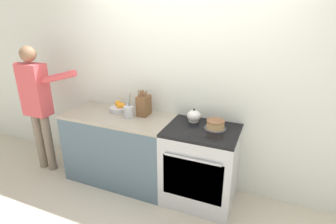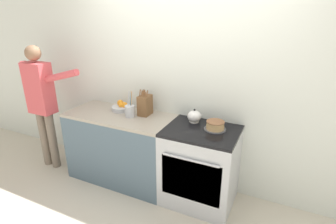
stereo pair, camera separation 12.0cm
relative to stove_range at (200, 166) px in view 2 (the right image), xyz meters
name	(u,v)px [view 2 (the right image)]	position (x,y,z in m)	size (l,w,h in m)	color
ground_plane	(161,207)	(-0.33, -0.31, -0.45)	(16.00, 16.00, 0.00)	beige
wall_back	(185,82)	(-0.33, 0.33, 0.85)	(8.00, 0.04, 2.60)	silver
counter_cabinet	(122,147)	(-1.05, 0.00, 0.00)	(1.33, 0.62, 0.89)	#4C6070
stove_range	(200,166)	(0.00, 0.00, 0.00)	(0.78, 0.66, 0.89)	#B7BABF
layer_cake	(215,126)	(0.12, 0.07, 0.49)	(0.23, 0.23, 0.10)	#4C4C51
tea_kettle	(194,116)	(-0.15, 0.17, 0.51)	(0.19, 0.15, 0.16)	white
knife_block	(145,105)	(-0.76, 0.13, 0.57)	(0.12, 0.18, 0.32)	brown
utensil_crock	(130,111)	(-0.89, 0.00, 0.52)	(0.12, 0.12, 0.31)	#B7BABF
fruit_bowl	(121,107)	(-1.11, 0.14, 0.49)	(0.24, 0.24, 0.11)	#B7BABF
person_baker	(41,98)	(-2.13, -0.19, 0.56)	(0.94, 0.20, 1.68)	#7A6B5B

